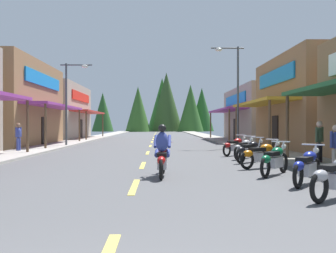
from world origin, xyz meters
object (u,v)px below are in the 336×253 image
Objects in this scene: streetlamp_left at (71,92)px; motorcycle_parked_right_2 at (275,160)px; motorcycle_parked_right_3 at (262,155)px; pedestrian_waiting at (336,145)px; motorcycle_parked_right_4 at (251,151)px; pedestrian_by_shop at (319,140)px; rider_cruising_lead at (162,155)px; motorcycle_parked_right_1 at (307,166)px; streetlamp_right at (233,83)px; motorcycle_parked_right_5 at (244,148)px; motorcycle_parked_right_6 at (235,146)px; pedestrian_browsing at (18,136)px.

motorcycle_parked_right_2 is at bearing -57.91° from streetlamp_left.
pedestrian_waiting reaches higher than motorcycle_parked_right_3.
pedestrian_by_shop reaches higher than motorcycle_parked_right_4.
rider_cruising_lead is at bearing -116.89° from pedestrian_waiting.
motorcycle_parked_right_1 is 0.82× the size of rider_cruising_lead.
streetlamp_right is at bearing -8.16° from streetlamp_left.
pedestrian_waiting is (1.79, -5.15, 0.40)m from motorcycle_parked_right_5.
motorcycle_parked_right_2 is 1.10× the size of motorcycle_parked_right_6.
pedestrian_browsing is (-11.51, 5.70, 0.45)m from motorcycle_parked_right_4.
pedestrian_browsing is (-1.60, -5.76, -2.91)m from streetlamp_left.
motorcycle_parked_right_1 is (-1.12, -15.70, -3.87)m from streetlamp_right.
pedestrian_by_shop is (2.45, 0.88, 0.49)m from motorcycle_parked_right_3.
pedestrian_browsing is at bearing 114.72° from motorcycle_parked_right_3.
motorcycle_parked_right_4 is 1.00× the size of motorcycle_parked_right_6.
motorcycle_parked_right_4 is 1.02× the size of pedestrian_waiting.
pedestrian_waiting is at bearing -52.91° from pedestrian_by_shop.
motorcycle_parked_right_2 is at bearing -124.88° from motorcycle_parked_right_3.
pedestrian_browsing is 1.05× the size of pedestrian_waiting.
pedestrian_waiting is (2.12, 0.49, 0.40)m from motorcycle_parked_right_2.
motorcycle_parked_right_6 is 1.02× the size of pedestrian_waiting.
motorcycle_parked_right_5 is 6.95m from rider_cruising_lead.
pedestrian_browsing is at bearing 87.16° from motorcycle_parked_right_2.
pedestrian_by_shop is (2.28, 4.64, 0.49)m from motorcycle_parked_right_1.
rider_cruising_lead is 1.38× the size of pedestrian_waiting.
motorcycle_parked_right_1 is at bearing -59.99° from streetlamp_left.
motorcycle_parked_right_5 is (0.04, 7.47, 0.00)m from motorcycle_parked_right_1.
pedestrian_browsing is at bearing 41.28° from rider_cruising_lead.
motorcycle_parked_right_4 is (9.91, -11.46, -3.36)m from streetlamp_left.
pedestrian_waiting is (11.81, -14.97, -2.95)m from streetlamp_left.
rider_cruising_lead is 5.61m from pedestrian_waiting.
pedestrian_waiting reaches higher than motorcycle_parked_right_2.
pedestrian_waiting is at bearing -51.72° from streetlamp_left.
motorcycle_parked_right_1 is 3.76m from motorcycle_parked_right_3.
motorcycle_parked_right_5 is at bearing 34.47° from motorcycle_parked_right_2.
streetlamp_right reaches higher than streetlamp_left.
motorcycle_parked_right_2 is 3.84m from pedestrian_by_shop.
motorcycle_parked_right_6 is (-0.02, 9.25, 0.00)m from motorcycle_parked_right_1.
motorcycle_parked_right_3 is at bearing -56.36° from rider_cruising_lead.
motorcycle_parked_right_6 is 11.79m from pedestrian_browsing.
pedestrian_by_shop is 1.04× the size of pedestrian_browsing.
streetlamp_right is at bearing 33.77° from motorcycle_parked_right_1.
motorcycle_parked_right_4 is 2.68m from pedestrian_by_shop.
streetlamp_right reaches higher than motorcycle_parked_right_6.
motorcycle_parked_right_4 is at bearing -38.27° from rider_cruising_lead.
pedestrian_browsing reaches higher than motorcycle_parked_right_2.
streetlamp_right is 3.86× the size of motorcycle_parked_right_2.
motorcycle_parked_right_4 is at bearing 56.47° from motorcycle_parked_right_3.
motorcycle_parked_right_6 is 7.18m from pedestrian_waiting.
rider_cruising_lead is (6.25, -15.66, -3.19)m from streetlamp_left.
motorcycle_parked_right_1 is 5.82m from motorcycle_parked_right_4.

